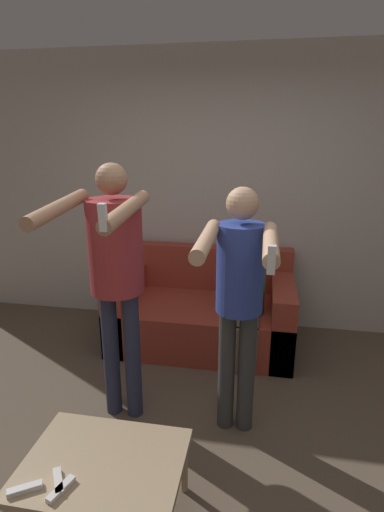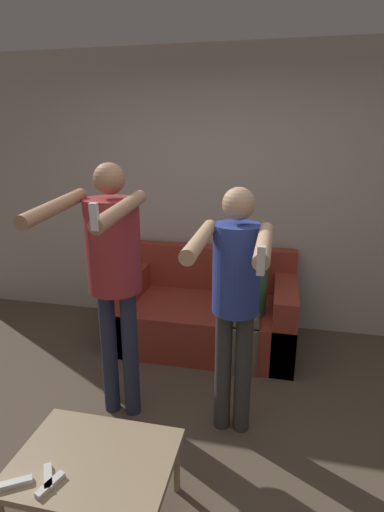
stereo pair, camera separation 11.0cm
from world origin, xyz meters
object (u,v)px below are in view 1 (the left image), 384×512
at_px(person_standing_right, 239,289).
at_px(remote_near, 25,489).
at_px(person_standing_left, 115,264).
at_px(person_seated, 245,292).
at_px(couch, 203,313).
at_px(remote_mid, 61,489).
at_px(remote_far, 58,481).
at_px(coffee_table, 104,468).

bearing_deg(person_standing_right, remote_near, -130.41).
height_order(person_standing_left, person_seated, person_standing_left).
distance_m(couch, remote_mid, 2.19).
distance_m(couch, remote_far, 2.15).
bearing_deg(remote_far, remote_mid, -47.94).
bearing_deg(person_seated, remote_near, -114.12).
relative_size(coffee_table, remote_near, 5.37).
relative_size(couch, person_standing_right, 1.01).
relative_size(person_standing_right, coffee_table, 2.08).
relative_size(remote_near, remote_far, 1.00).
distance_m(person_standing_right, person_seated, 1.02).
relative_size(person_seated, remote_mid, 7.35).
xyz_separation_m(couch, person_seated, (0.40, -0.22, 0.33)).
xyz_separation_m(person_seated, remote_far, (-0.75, -1.90, -0.22)).
xyz_separation_m(remote_near, remote_far, (0.13, 0.06, 0.00)).
relative_size(person_standing_left, person_seated, 1.56).
xyz_separation_m(coffee_table, remote_mid, (-0.12, -0.19, 0.05)).
height_order(person_seated, remote_far, person_seated).
bearing_deg(remote_mid, remote_near, -170.51).
height_order(person_seated, coffee_table, person_seated).
distance_m(couch, remote_near, 2.24).
distance_m(person_seated, remote_mid, 2.08).
height_order(remote_near, remote_mid, same).
height_order(person_standing_right, coffee_table, person_standing_right).
distance_m(person_standing_right, coffee_table, 1.20).
height_order(person_standing_left, remote_far, person_standing_left).
bearing_deg(remote_near, person_standing_right, 49.59).
distance_m(remote_near, remote_mid, 0.16).
distance_m(person_seated, remote_far, 2.05).
bearing_deg(remote_far, person_standing_right, 52.27).
distance_m(remote_mid, remote_far, 0.05).
distance_m(person_standing_left, remote_near, 1.27).
bearing_deg(remote_mid, coffee_table, 58.04).
relative_size(person_standing_left, coffee_table, 2.24).
distance_m(person_standing_left, remote_far, 1.21).
relative_size(person_seated, remote_far, 7.77).
bearing_deg(remote_near, person_standing_left, 85.38).
bearing_deg(remote_mid, person_standing_right, 54.54).
distance_m(remote_near, remote_far, 0.14).
xyz_separation_m(person_standing_left, remote_mid, (0.08, -1.00, -0.73)).
bearing_deg(person_seated, person_standing_right, -90.39).
xyz_separation_m(person_standing_right, remote_far, (-0.74, -0.96, -0.62)).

